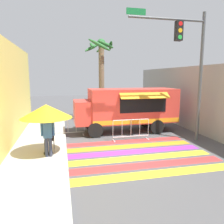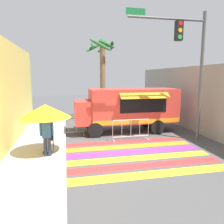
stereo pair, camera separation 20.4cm
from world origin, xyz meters
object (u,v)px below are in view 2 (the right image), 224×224
food_truck (125,107)px  palm_tree (102,67)px  barricade_front (131,130)px  patio_umbrella (45,111)px  folding_chair (49,137)px  traffic_signal_pole (189,56)px  vendor_person (47,134)px  barricade_side (68,126)px

food_truck → palm_tree: palm_tree is taller
food_truck → barricade_front: bearing=-96.1°
patio_umbrella → folding_chair: (0.04, 0.48, -1.19)m
traffic_signal_pole → barricade_front: (-2.61, 0.76, -3.72)m
vendor_person → barricade_front: bearing=17.3°
folding_chair → palm_tree: palm_tree is taller
barricade_side → palm_tree: (2.61, 3.98, 3.44)m
patio_umbrella → vendor_person: patio_umbrella is taller
patio_umbrella → palm_tree: size_ratio=0.34×
barricade_side → food_truck: bearing=4.6°
traffic_signal_pole → palm_tree: traffic_signal_pole is taller
barricade_side → traffic_signal_pole: bearing=-21.5°
palm_tree → barricade_side: bearing=-123.2°
patio_umbrella → traffic_signal_pole: bearing=6.9°
barricade_side → patio_umbrella: bearing=-106.2°
palm_tree → folding_chair: bearing=-117.8°
patio_umbrella → barricade_front: (4.05, 1.57, -1.36)m
traffic_signal_pole → barricade_side: 7.24m
folding_chair → barricade_front: size_ratio=0.48×
folding_chair → barricade_side: bearing=70.7°
barricade_front → vendor_person: bearing=-154.6°
food_truck → folding_chair: size_ratio=6.38×
traffic_signal_pole → barricade_front: 4.61m
patio_umbrella → palm_tree: 8.16m
patio_umbrella → folding_chair: patio_umbrella is taller
folding_chair → traffic_signal_pole: bearing=1.8°
vendor_person → food_truck: bearing=33.2°
food_truck → palm_tree: size_ratio=1.00×
food_truck → palm_tree: (-0.74, 3.71, 2.47)m
barricade_front → barricade_side: 3.50m
patio_umbrella → barricade_side: patio_umbrella is taller
folding_chair → barricade_side: 2.75m
food_truck → patio_umbrella: (-4.24, -3.36, 0.39)m
folding_chair → barricade_front: bearing=14.2°
traffic_signal_pole → folding_chair: (-6.63, -0.33, -3.55)m
traffic_signal_pole → food_truck: bearing=133.6°
barricade_side → barricade_front: bearing=-25.6°
patio_umbrella → vendor_person: (0.04, -0.33, -0.84)m
barricade_side → palm_tree: size_ratio=0.31×
patio_umbrella → barricade_front: size_ratio=1.05×
barricade_front → food_truck: bearing=83.9°
barricade_side → palm_tree: palm_tree is taller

